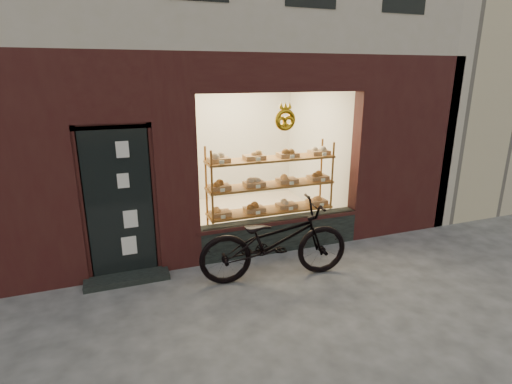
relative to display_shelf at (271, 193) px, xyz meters
name	(u,v)px	position (x,y,z in m)	size (l,w,h in m)	color
ground	(318,328)	(-0.45, -2.55, -0.86)	(90.00, 90.00, 0.00)	#454545
display_shelf	(271,193)	(0.00, 0.00, 0.00)	(2.20, 0.45, 1.70)	olive
bicycle	(275,241)	(-0.46, -1.27, -0.30)	(0.74, 2.13, 1.12)	black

